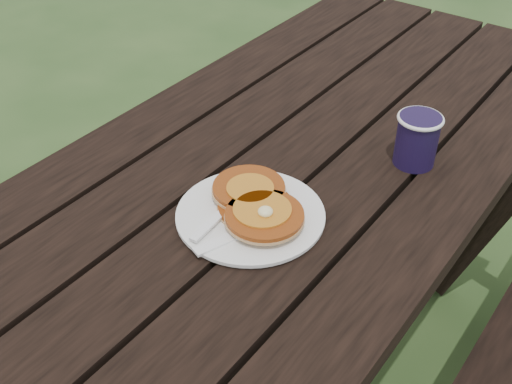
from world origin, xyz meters
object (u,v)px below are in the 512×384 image
Objects in this scene: plate at (250,216)px; coffee_cup at (417,137)px; picnic_table at (272,302)px; pancake_stack at (257,204)px.

plate is 0.36m from coffee_cup.
picnic_table is at bearing -141.87° from coffee_cup.
pancake_stack reaches higher than plate.
plate is 0.02m from pancake_stack.
picnic_table is 0.51m from coffee_cup.
picnic_table is at bearing 113.03° from pancake_stack.
picnic_table is at bearing 109.96° from plate.
picnic_table is 0.42m from plate.
picnic_table is 7.23× the size of plate.
pancake_stack is (0.00, 0.01, 0.02)m from plate.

